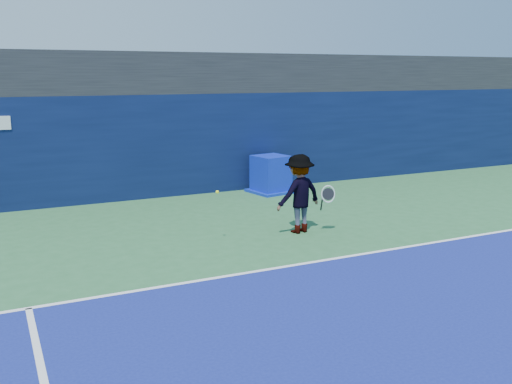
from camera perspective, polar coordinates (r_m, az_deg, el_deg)
ground at (r=8.84m, az=15.17°, el=-12.65°), size 80.00×80.00×0.00m
baseline at (r=11.10m, az=5.04°, el=-7.11°), size 24.00×0.10×0.01m
stadium_band at (r=18.34m, az=-8.61°, el=11.67°), size 36.00×3.00×1.20m
back_wall_assembly at (r=17.51m, az=-7.45°, el=4.81°), size 36.00×1.03×3.00m
equipment_cart at (r=17.49m, az=1.50°, el=1.65°), size 1.39×1.39×1.14m
tennis_player at (r=13.03m, az=4.34°, el=-0.17°), size 1.39×0.86×1.81m
tennis_ball at (r=12.18m, az=-3.89°, el=0.01°), size 0.07×0.07×0.07m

